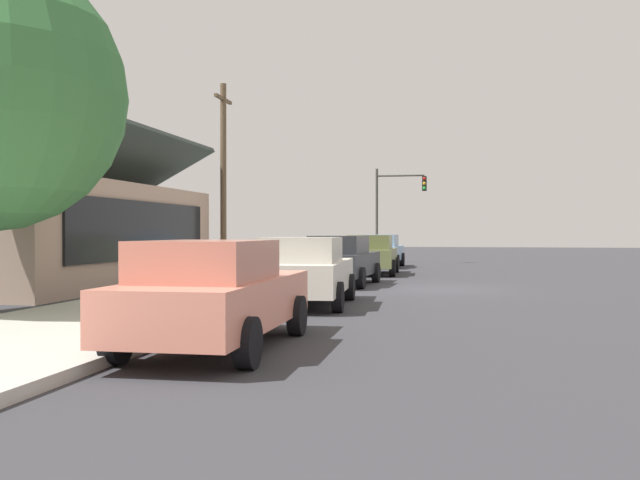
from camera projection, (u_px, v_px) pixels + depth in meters
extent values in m
plane|color=#38383D|center=(430.00, 289.00, 21.18)|extent=(120.00, 120.00, 0.00)
cube|color=beige|center=(252.00, 283.00, 22.26)|extent=(60.00, 4.20, 0.16)
cube|color=#EA8C75|center=(218.00, 302.00, 10.31)|extent=(4.72, 1.83, 0.70)
cube|color=tan|center=(207.00, 260.00, 9.84)|extent=(2.28, 1.58, 0.56)
cylinder|color=black|center=(196.00, 313.00, 11.90)|extent=(0.66, 0.23, 0.66)
cylinder|color=black|center=(297.00, 316.00, 11.59)|extent=(0.66, 0.23, 0.66)
cylinder|color=black|center=(116.00, 339.00, 9.04)|extent=(0.66, 0.23, 0.66)
cylinder|color=black|center=(248.00, 343.00, 8.73)|extent=(0.66, 0.23, 0.66)
cube|color=silver|center=(305.00, 276.00, 16.37)|extent=(4.55, 2.11, 0.70)
cube|color=beige|center=(302.00, 250.00, 15.92)|extent=(2.23, 1.75, 0.56)
cylinder|color=black|center=(277.00, 286.00, 17.87)|extent=(0.67, 0.26, 0.66)
cylinder|color=black|center=(350.00, 287.00, 17.62)|extent=(0.67, 0.26, 0.66)
cylinder|color=black|center=(252.00, 296.00, 15.13)|extent=(0.67, 0.26, 0.66)
cylinder|color=black|center=(338.00, 297.00, 14.88)|extent=(0.67, 0.26, 0.66)
cube|color=#2D3035|center=(342.00, 264.00, 22.63)|extent=(4.59, 1.97, 0.70)
cube|color=#27292D|center=(339.00, 245.00, 22.19)|extent=(2.24, 1.65, 0.56)
cylinder|color=black|center=(326.00, 272.00, 24.21)|extent=(0.67, 0.25, 0.66)
cylinder|color=black|center=(376.00, 273.00, 23.79)|extent=(0.67, 0.25, 0.66)
cylinder|color=black|center=(304.00, 277.00, 21.49)|extent=(0.67, 0.25, 0.66)
cylinder|color=black|center=(361.00, 278.00, 21.07)|extent=(0.67, 0.25, 0.66)
cube|color=olive|center=(371.00, 258.00, 28.36)|extent=(4.53, 2.03, 0.70)
cube|color=#61683C|center=(370.00, 242.00, 27.91)|extent=(2.20, 1.72, 0.56)
cylinder|color=black|center=(352.00, 264.00, 29.87)|extent=(0.67, 0.24, 0.66)
cylinder|color=black|center=(396.00, 265.00, 29.58)|extent=(0.67, 0.24, 0.66)
cylinder|color=black|center=(344.00, 268.00, 27.14)|extent=(0.67, 0.24, 0.66)
cylinder|color=black|center=(392.00, 268.00, 26.85)|extent=(0.67, 0.24, 0.66)
cube|color=#8CB7E0|center=(381.00, 253.00, 34.21)|extent=(4.47, 1.81, 0.70)
cube|color=#779CBE|center=(380.00, 240.00, 33.77)|extent=(2.15, 1.57, 0.56)
cylinder|color=black|center=(367.00, 259.00, 35.74)|extent=(0.66, 0.23, 0.66)
cylinder|color=black|center=(402.00, 259.00, 35.38)|extent=(0.66, 0.23, 0.66)
cylinder|color=black|center=(359.00, 261.00, 33.04)|extent=(0.66, 0.23, 0.66)
cylinder|color=black|center=(397.00, 262.00, 32.68)|extent=(0.66, 0.23, 0.66)
cube|color=tan|center=(52.00, 235.00, 22.57)|extent=(11.59, 6.39, 3.21)
cube|color=black|center=(146.00, 230.00, 21.95)|extent=(9.28, 0.08, 1.79)
cube|color=#3F4C47|center=(97.00, 158.00, 22.24)|extent=(12.19, 3.49, 1.96)
cube|color=#3F4C47|center=(7.00, 160.00, 22.85)|extent=(12.19, 3.49, 1.96)
cylinder|color=#383833|center=(377.00, 216.00, 38.82)|extent=(0.14, 0.14, 5.20)
cylinder|color=#383833|center=(400.00, 176.00, 38.54)|extent=(0.10, 2.60, 0.10)
cube|color=black|center=(424.00, 184.00, 38.30)|extent=(0.28, 0.24, 0.80)
sphere|color=red|center=(424.00, 179.00, 38.15)|extent=(0.16, 0.16, 0.16)
sphere|color=yellow|center=(424.00, 183.00, 38.15)|extent=(0.16, 0.16, 0.16)
sphere|color=green|center=(424.00, 188.00, 38.15)|extent=(0.16, 0.16, 0.16)
cylinder|color=brown|center=(223.00, 180.00, 27.48)|extent=(0.24, 0.24, 7.50)
cube|color=brown|center=(223.00, 99.00, 27.45)|extent=(1.80, 0.12, 0.12)
cylinder|color=red|center=(303.00, 271.00, 23.21)|extent=(0.22, 0.22, 0.55)
sphere|color=red|center=(303.00, 260.00, 23.21)|extent=(0.18, 0.18, 0.18)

